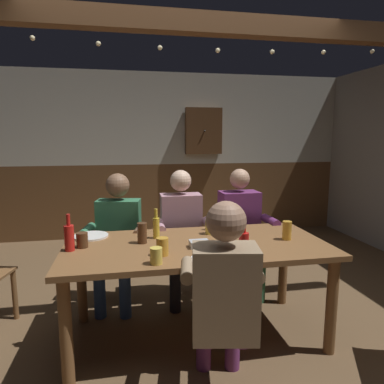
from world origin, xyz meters
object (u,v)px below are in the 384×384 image
person_0 (117,233)px  pint_glass_5 (156,256)px  pint_glass_2 (142,233)px  person_2 (241,226)px  pint_glass_4 (162,247)px  pint_glass_0 (287,230)px  pint_glass_1 (210,227)px  person_1 (182,229)px  plate_0 (91,236)px  dining_table (197,255)px  bottle_1 (244,245)px  wall_dart_cabinet (204,131)px  person_3 (223,294)px  bottle_2 (69,237)px  condiment_caddy (200,244)px  pint_glass_3 (82,240)px  plate_1 (208,260)px  table_candle (208,225)px  bottle_0 (156,227)px

person_0 → pint_glass_5: 1.10m
person_0 → pint_glass_2: person_0 is taller
person_2 → pint_glass_4: 1.27m
pint_glass_0 → pint_glass_1: 0.61m
person_2 → pint_glass_5: 1.42m
person_0 → person_1: size_ratio=0.98×
person_2 → plate_0: 1.44m
pint_glass_4 → person_1: bearing=72.9°
dining_table → pint_glass_0: pint_glass_0 is taller
bottle_1 → wall_dart_cabinet: size_ratio=0.37×
person_3 → bottle_2: (-0.93, 0.69, 0.18)m
dining_table → person_3: size_ratio=1.61×
dining_table → person_1: bearing=90.1°
person_0 → condiment_caddy: size_ratio=8.67×
plate_0 → wall_dart_cabinet: bearing=59.4°
bottle_2 → pint_glass_0: 1.62m
plate_0 → bottle_1: size_ratio=1.05×
bottle_1 → bottle_2: size_ratio=0.99×
pint_glass_0 → pint_glass_3: 1.55m
person_2 → person_1: bearing=-0.6°
condiment_caddy → pint_glass_5: (-0.34, -0.28, 0.03)m
pint_glass_1 → pint_glass_2: size_ratio=0.73×
person_3 → plate_1: bearing=103.3°
dining_table → pint_glass_5: 0.52m
condiment_caddy → wall_dart_cabinet: bearing=77.0°
pint_glass_0 → person_0: bearing=151.1°
condiment_caddy → pint_glass_5: 0.44m
plate_1 → pint_glass_4: pint_glass_4 is taller
condiment_caddy → pint_glass_2: size_ratio=0.90×
person_1 → table_candle: (0.17, -0.33, 0.12)m
plate_1 → bottle_2: 0.99m
bottle_0 → bottle_1: bearing=-48.6°
pint_glass_3 → bottle_1: bearing=-23.1°
pint_glass_0 → bottle_1: bearing=-142.9°
pint_glass_3 → plate_0: bearing=82.6°
person_1 → pint_glass_3: person_1 is taller
table_candle → pint_glass_3: bearing=-163.2°
person_3 → plate_0: 1.30m
person_1 → condiment_caddy: (0.00, -0.79, 0.10)m
table_candle → pint_glass_2: bearing=-154.1°
table_candle → pint_glass_0: bearing=-36.5°
dining_table → person_1: (-0.00, 0.69, 0.02)m
person_3 → condiment_caddy: 0.61m
bottle_1 → bottle_2: (-1.14, 0.40, 0.00)m
pint_glass_4 → pint_glass_5: size_ratio=1.15×
pint_glass_2 → person_0: bearing=108.3°
person_1 → condiment_caddy: 0.79m
dining_table → plate_1: bearing=-90.4°
person_2 → pint_glass_2: (-0.99, -0.62, 0.15)m
person_2 → table_candle: size_ratio=15.43×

